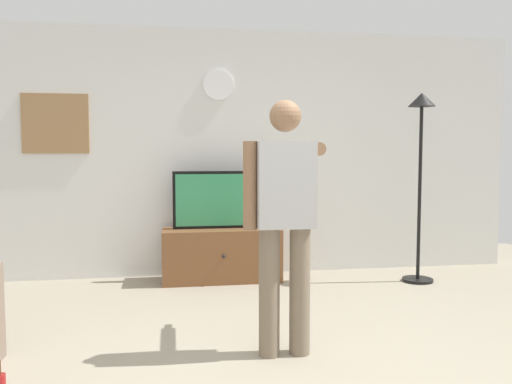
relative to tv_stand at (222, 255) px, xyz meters
name	(u,v)px	position (x,y,z in m)	size (l,w,h in m)	color
ground_plane	(299,384)	(0.21, -2.60, -0.28)	(8.40, 8.40, 0.00)	#9E937F
back_wall	(237,153)	(0.21, 0.35, 1.07)	(6.40, 0.10, 2.70)	silver
tv_stand	(222,255)	(0.00, 0.00, 0.00)	(1.24, 0.49, 0.56)	brown
television	(221,200)	(0.00, 0.05, 0.58)	(1.01, 0.07, 0.61)	black
wall_clock	(218,85)	(0.00, 0.29, 1.82)	(0.33, 0.33, 0.03)	white
framed_picture	(56,123)	(-1.71, 0.30, 1.38)	(0.68, 0.04, 0.62)	#997047
floor_lamp	(421,148)	(2.04, -0.37, 1.13)	(0.32, 0.32, 1.97)	black
person_standing_nearer_lamp	(284,213)	(0.22, -2.12, 0.69)	(0.56, 0.78, 1.71)	#7A6B56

